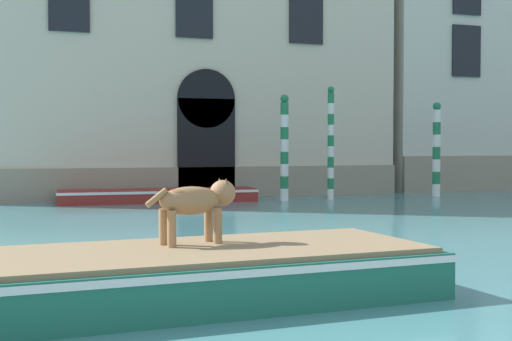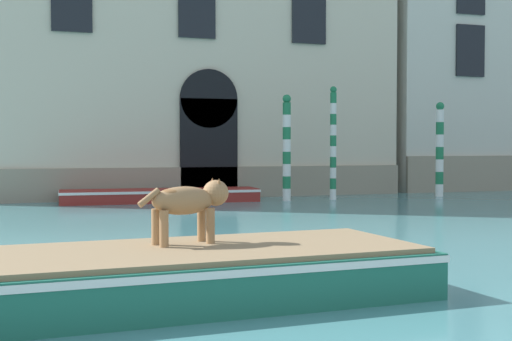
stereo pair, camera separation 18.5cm
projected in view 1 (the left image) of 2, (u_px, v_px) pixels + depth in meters
name	position (u px, v px, depth m)	size (l,w,h in m)	color
palazzo_left	(174.00, 28.00, 26.38)	(15.09, 6.13, 12.31)	beige
palazzo_right	(484.00, 9.00, 30.90)	(11.58, 6.13, 15.43)	beige
boat_foreground	(115.00, 278.00, 7.89)	(7.58, 2.65, 0.60)	#1E6651
dog_on_deck	(197.00, 201.00, 8.58)	(1.17, 0.51, 0.79)	#997047
boat_moored_near_palazzo	(158.00, 195.00, 22.23)	(6.23, 1.74, 0.40)	maroon
mooring_pole_0	(284.00, 147.00, 22.72)	(0.27, 0.27, 3.39)	white
mooring_pole_2	(436.00, 149.00, 24.67)	(0.28, 0.28, 3.26)	white
mooring_pole_3	(331.00, 143.00, 23.21)	(0.22, 0.22, 3.69)	white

